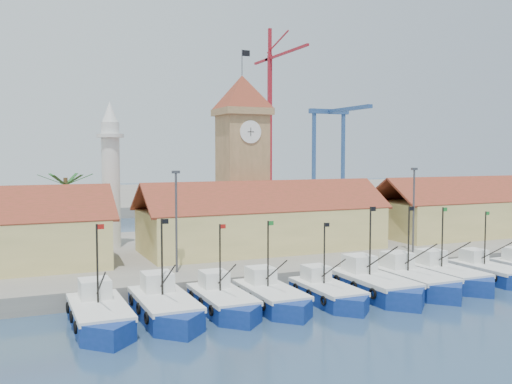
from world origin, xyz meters
name	(u,v)px	position (x,y,z in m)	size (l,w,h in m)	color
ground	(368,308)	(0.00, 0.00, 0.00)	(400.00, 400.00, 0.00)	navy
quay	(249,250)	(0.00, 24.00, 0.75)	(140.00, 32.00, 1.50)	gray
terminal	(118,197)	(0.00, 110.00, 1.00)	(240.00, 80.00, 2.00)	gray
boat_0	(100,317)	(-19.98, 2.87, 0.78)	(3.64, 9.96, 7.54)	navy
boat_1	(166,309)	(-15.33, 3.09, 0.79)	(3.70, 10.14, 7.67)	navy
boat_2	(224,303)	(-10.79, 3.23, 0.73)	(3.38, 9.27, 7.01)	navy
boat_3	(273,298)	(-6.86, 2.96, 0.74)	(3.43, 9.40, 7.11)	navy
boat_4	(329,294)	(-2.09, 2.39, 0.70)	(3.27, 8.96, 6.78)	navy
boat_5	(376,287)	(2.59, 2.58, 0.82)	(3.84, 10.52, 7.96)	navy
boat_6	(415,282)	(6.82, 2.83, 0.81)	(3.76, 10.30, 7.80)	navy
boat_7	(448,277)	(11.01, 3.30, 0.78)	(3.62, 9.91, 7.50)	navy
boat_8	(491,274)	(16.03, 3.18, 0.71)	(3.33, 9.12, 6.90)	navy
hall_center	(263,227)	(0.00, 20.00, 3.99)	(27.04, 10.13, 7.61)	#E6CF7E
hall_right	(483,215)	(32.00, 20.00, 3.99)	(31.20, 10.13, 7.61)	#E6CF7E
clock_tower	(242,154)	(0.00, 26.00, 11.96)	(5.80, 5.80, 22.70)	tan
minaret	(111,174)	(-15.00, 28.00, 9.73)	(3.00, 3.00, 16.30)	silver
palm_tree	(66,209)	(-20.00, 26.00, 6.25)	(5.60, 5.03, 8.39)	brown
lamp_posts	(302,211)	(0.50, 12.00, 6.48)	(80.70, 0.25, 9.03)	#3F3F44
crane_red_right	(272,101)	(40.37, 103.81, 26.20)	(1.00, 31.43, 43.80)	maroon
gantry	(335,126)	(62.00, 106.65, 20.04)	(13.00, 22.00, 23.20)	#2B4D85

